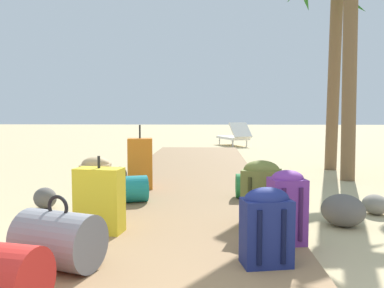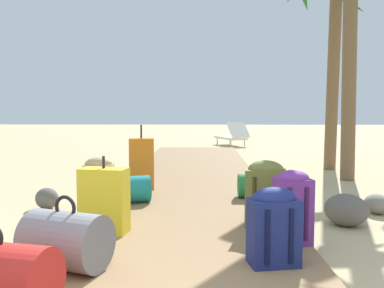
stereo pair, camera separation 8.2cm
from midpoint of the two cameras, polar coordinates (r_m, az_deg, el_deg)
The scene contains 15 objects.
ground_plane at distance 5.75m, azimuth -0.26°, elevation -6.71°, with size 60.00×60.00×0.00m, color tan.
boardwalk at distance 6.78m, azimuth 0.16°, elevation -4.65°, with size 2.14×10.47×0.08m, color olive.
duffel_bag_grey at distance 2.91m, azimuth -17.30°, elevation -12.62°, with size 0.63×0.54×0.49m.
duffel_bag_teal at distance 4.76m, azimuth -9.54°, elevation -6.27°, with size 0.69×0.48×0.42m.
duffel_bag_green at distance 5.04m, azimuth 9.75°, elevation -5.75°, with size 0.55×0.29×0.40m.
suitcase_orange at distance 5.57m, azimuth -6.82°, elevation -2.71°, with size 0.36×0.28×0.87m.
backpack_purple at distance 3.35m, azimuth 13.80°, elevation -8.27°, with size 0.30×0.28×0.58m.
backpack_olive at distance 3.77m, azimuth 10.23°, elevation -6.60°, with size 0.39×0.32×0.60m.
backpack_tan at distance 4.28m, azimuth -12.72°, elevation -5.46°, with size 0.32×0.26×0.58m.
suitcase_yellow at distance 3.63m, azimuth -12.13°, elevation -7.67°, with size 0.43×0.27×0.66m.
backpack_navy at distance 2.86m, azimuth 11.16°, elevation -10.95°, with size 0.36×0.27×0.53m.
lounge_chair at distance 13.48m, azimuth 6.12°, elevation 1.13°, with size 1.11×1.66×0.78m.
rock_right_near at distance 4.32m, azimuth 20.82°, elevation -8.64°, with size 0.42×0.37×0.32m, color #5B5651.
rock_left_mid at distance 5.06m, azimuth -19.36°, elevation -7.12°, with size 0.31×0.25×0.24m, color #5B5651.
rock_right_far at distance 4.96m, azimuth 24.63°, elevation -7.67°, with size 0.31×0.27×0.22m, color gray.
Camera 1 is at (0.31, -1.45, 1.12)m, focal length 38.27 mm.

